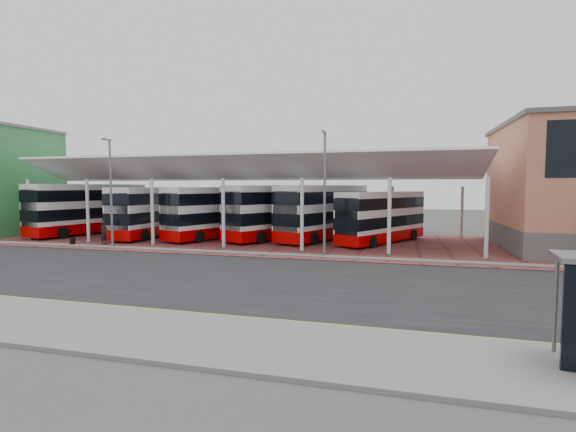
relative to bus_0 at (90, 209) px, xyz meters
name	(u,v)px	position (x,y,z in m)	size (l,w,h in m)	color
ground	(264,276)	(22.17, -13.57, -2.42)	(140.00, 140.00, 0.00)	#3E403C
road	(258,280)	(22.17, -14.57, -2.41)	(120.00, 14.00, 0.02)	black
forecourt	(339,244)	(24.17, -0.57, -2.39)	(72.00, 16.00, 0.06)	brown
sidewalk	(171,334)	(22.17, -22.57, -2.35)	(120.00, 4.00, 0.14)	#61615F
north_kerb	(294,255)	(22.17, -7.37, -2.35)	(120.00, 0.80, 0.14)	#61615F
yellow_line_near	(202,316)	(22.17, -20.57, -2.40)	(120.00, 0.12, 0.01)	#F7F209
yellow_line_far	(205,314)	(22.17, -20.27, -2.40)	(120.00, 0.12, 0.01)	#F7F209
canopy	(249,173)	(16.17, 0.36, 3.37)	(37.00, 11.63, 7.07)	silver
lamp_west	(111,190)	(8.17, -7.30, 1.93)	(0.16, 0.90, 8.07)	slate
lamp_east	(325,190)	(24.17, -7.30, 1.93)	(0.16, 0.90, 8.07)	slate
bus_0	(90,209)	(0.00, 0.00, 0.00)	(5.19, 11.85, 4.76)	white
bus_1	(155,212)	(7.15, -0.02, -0.14)	(2.81, 10.87, 4.47)	white
bus_2	(219,213)	(13.29, 0.40, -0.14)	(6.18, 11.06, 4.48)	white
bus_3	(279,212)	(18.66, 1.21, -0.07)	(7.28, 11.21, 4.63)	white
bus_4	(324,212)	(22.54, 1.71, -0.06)	(6.54, 11.44, 4.65)	white
bus_5	(382,217)	(27.47, 0.76, -0.32)	(6.80, 9.87, 4.12)	white
pedestrian	(104,233)	(6.65, -6.28, -1.42)	(0.69, 0.45, 1.88)	black
suitcase	(73,242)	(4.44, -7.11, -2.09)	(0.32, 0.23, 0.55)	black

